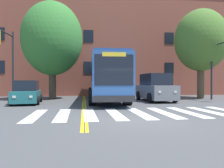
# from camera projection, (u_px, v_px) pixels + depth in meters

# --- Properties ---
(ground_plane) EXTENTS (120.00, 120.00, 0.00)m
(ground_plane) POSITION_uv_depth(u_px,v_px,m) (142.00, 121.00, 8.82)
(ground_plane) COLOR #4C4C4F
(crosswalk) EXTENTS (10.83, 4.41, 0.01)m
(crosswalk) POSITION_uv_depth(u_px,v_px,m) (140.00, 113.00, 11.05)
(crosswalk) COLOR white
(crosswalk) RESTS_ON ground
(lane_line_yellow_inner) EXTENTS (0.12, 36.00, 0.01)m
(lane_line_yellow_inner) POSITION_uv_depth(u_px,v_px,m) (83.00, 96.00, 24.57)
(lane_line_yellow_inner) COLOR gold
(lane_line_yellow_inner) RESTS_ON ground
(lane_line_yellow_outer) EXTENTS (0.12, 36.00, 0.01)m
(lane_line_yellow_outer) POSITION_uv_depth(u_px,v_px,m) (85.00, 96.00, 24.59)
(lane_line_yellow_outer) COLOR gold
(lane_line_yellow_outer) RESTS_ON ground
(city_bus) EXTENTS (3.12, 12.50, 3.54)m
(city_bus) POSITION_uv_depth(u_px,v_px,m) (106.00, 78.00, 18.52)
(city_bus) COLOR #2D5699
(city_bus) RESTS_ON ground
(car_teal_near_lane) EXTENTS (2.27, 4.17, 1.69)m
(car_teal_near_lane) POSITION_uv_depth(u_px,v_px,m) (27.00, 93.00, 15.95)
(car_teal_near_lane) COLOR #236B70
(car_teal_near_lane) RESTS_ON ground
(car_grey_far_lane) EXTENTS (2.40, 4.92, 2.27)m
(car_grey_far_lane) POSITION_uv_depth(u_px,v_px,m) (155.00, 88.00, 18.11)
(car_grey_far_lane) COLOR slate
(car_grey_far_lane) RESTS_ON ground
(car_silver_behind_bus) EXTENTS (2.47, 4.77, 2.25)m
(car_silver_behind_bus) POSITION_uv_depth(u_px,v_px,m) (108.00, 86.00, 27.84)
(car_silver_behind_bus) COLOR #B7BABF
(car_silver_behind_bus) RESTS_ON ground
(traffic_light_near_corner) EXTENTS (0.36, 3.12, 5.35)m
(traffic_light_near_corner) POSITION_uv_depth(u_px,v_px,m) (221.00, 59.00, 18.30)
(traffic_light_near_corner) COLOR #28282D
(traffic_light_near_corner) RESTS_ON ground
(traffic_light_far_corner) EXTENTS (0.46, 3.02, 5.77)m
(traffic_light_far_corner) POSITION_uv_depth(u_px,v_px,m) (7.00, 53.00, 17.05)
(traffic_light_far_corner) COLOR #28282D
(traffic_light_far_corner) RESTS_ON ground
(street_tree_curbside_large) EXTENTS (7.23, 7.31, 8.64)m
(street_tree_curbside_large) POSITION_uv_depth(u_px,v_px,m) (201.00, 41.00, 21.18)
(street_tree_curbside_large) COLOR brown
(street_tree_curbside_large) RESTS_ON ground
(street_tree_curbside_small) EXTENTS (7.67, 7.74, 9.01)m
(street_tree_curbside_small) POSITION_uv_depth(u_px,v_px,m) (52.00, 39.00, 20.20)
(street_tree_curbside_small) COLOR #4C3D2D
(street_tree_curbside_small) RESTS_ON ground
(building_facade) EXTENTS (36.29, 7.86, 12.94)m
(building_facade) POSITION_uv_depth(u_px,v_px,m) (124.00, 46.00, 29.46)
(building_facade) COLOR brown
(building_facade) RESTS_ON ground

